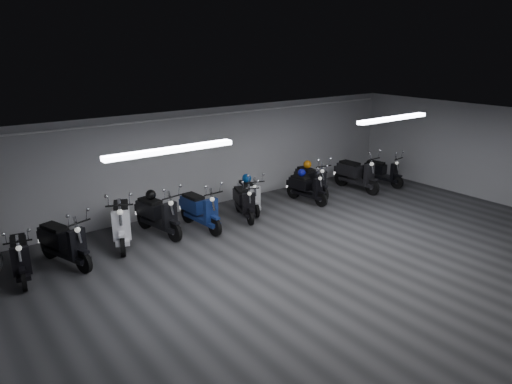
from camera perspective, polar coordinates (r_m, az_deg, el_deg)
floor at (r=10.17m, az=8.82°, el=-9.04°), size 14.00×10.00×0.01m
ceiling at (r=9.27m, az=9.62°, el=6.71°), size 14.00×10.00×0.01m
back_wall at (r=13.44m, az=-6.20°, el=4.04°), size 14.00×0.01×2.80m
right_wall at (r=15.31m, az=27.95°, el=3.74°), size 0.01×10.00×2.80m
fluor_strip_left at (r=8.32m, az=-10.18°, el=5.00°), size 2.40×0.18×0.08m
fluor_strip_right at (r=12.18m, az=16.14°, el=8.49°), size 2.40×0.18×0.08m
conduit at (r=13.14m, az=-6.19°, el=9.15°), size 13.60×0.05×0.05m
scooter_0 at (r=10.47m, az=-26.57°, el=-6.26°), size 0.80×1.72×1.23m
scooter_1 at (r=10.67m, az=-22.15°, el=-4.88°), size 1.15×1.91×1.35m
scooter_2 at (r=11.32m, az=-15.91°, el=-2.68°), size 1.33×2.06×1.46m
scooter_3 at (r=11.70m, az=-11.72°, el=-1.93°), size 0.94×1.92×1.37m
scooter_4 at (r=11.90m, az=-6.73°, el=-1.42°), size 0.74×1.84×1.34m
scooter_5 at (r=12.60m, az=-1.43°, el=-0.55°), size 1.02×1.70×1.20m
scooter_6 at (r=13.12m, az=-0.81°, el=0.25°), size 1.02×1.74×1.23m
scooter_7 at (r=13.93m, az=6.18°, el=1.12°), size 0.73×1.67×1.21m
scooter_8 at (r=14.53m, az=6.72°, el=2.03°), size 0.81×1.83×1.32m
scooter_9 at (r=15.32m, az=12.08°, el=2.74°), size 0.69×1.92×1.41m
scooter_10 at (r=16.10m, az=15.02°, el=2.89°), size 0.79×1.71×1.22m
helmet_0 at (r=14.00m, az=5.52°, el=2.33°), size 0.23×0.23×0.23m
helmet_1 at (r=11.81m, az=-12.54°, el=-0.32°), size 0.25×0.25×0.25m
helmet_2 at (r=14.66m, az=6.20°, el=3.31°), size 0.25×0.25×0.25m
helmet_3 at (r=13.25m, az=-1.13°, el=1.66°), size 0.26×0.26×0.26m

